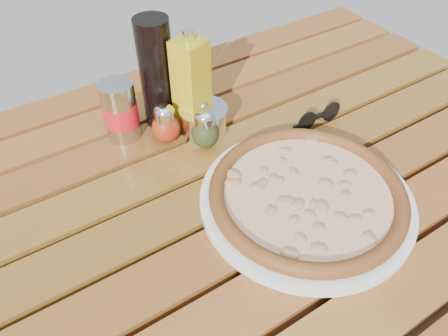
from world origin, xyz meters
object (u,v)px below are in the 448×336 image
plate (306,200)px  pepper_shaker (165,124)px  table (230,215)px  pizza (307,193)px  oregano_shaker (205,130)px  soda_can (120,111)px  olive_oil_cruet (191,86)px  sunglasses (318,117)px  dark_bottle (157,74)px  parmesan_tin (204,120)px

plate → pepper_shaker: 0.30m
table → pizza: pizza is taller
oregano_shaker → soda_can: 0.17m
olive_oil_cruet → sunglasses: olive_oil_cruet is taller
pizza → dark_bottle: 0.36m
parmesan_tin → sunglasses: (0.21, -0.10, -0.01)m
oregano_shaker → parmesan_tin: 0.04m
olive_oil_cruet → soda_can: bearing=159.1°
oregano_shaker → sunglasses: bearing=-15.6°
plate → parmesan_tin: bearing=100.6°
pepper_shaker → olive_oil_cruet: size_ratio=0.39×
oregano_shaker → table: bearing=-100.6°
pizza → olive_oil_cruet: 0.30m
pizza → oregano_shaker: 0.23m
pizza → oregano_shaker: bearing=106.4°
plate → table: bearing=131.2°
table → dark_bottle: (-0.01, 0.24, 0.19)m
table → parmesan_tin: size_ratio=12.50×
table → parmesan_tin: bearing=75.7°
table → pizza: 0.17m
plate → dark_bottle: dark_bottle is taller
soda_can → sunglasses: bearing=-26.8°
table → parmesan_tin: 0.19m
parmesan_tin → pizza: bearing=-79.4°
table → parmesan_tin: parmesan_tin is taller
plate → oregano_shaker: size_ratio=4.39×
pizza → sunglasses: 0.23m
soda_can → sunglasses: (0.35, -0.18, -0.04)m
olive_oil_cruet → sunglasses: size_ratio=1.91×
dark_bottle → parmesan_tin: size_ratio=1.96×
pepper_shaker → parmesan_tin: 0.08m
table → pepper_shaker: bearing=100.7°
dark_bottle → olive_oil_cruet: (0.04, -0.05, -0.01)m
pizza → dark_bottle: bearing=106.4°
parmesan_tin → sunglasses: 0.24m
plate → pepper_shaker: pepper_shaker is taller
pizza → soda_can: soda_can is taller
pizza → parmesan_tin: 0.26m
pizza → parmesan_tin: bearing=100.6°
pizza → parmesan_tin: (-0.05, 0.26, 0.01)m
soda_can → oregano_shaker: bearing=-43.3°
oregano_shaker → dark_bottle: dark_bottle is taller
sunglasses → pizza: bearing=-135.3°
olive_oil_cruet → pepper_shaker: bearing=-172.4°
pepper_shaker → oregano_shaker: same height
olive_oil_cruet → plate: bearing=-78.9°
sunglasses → table: bearing=-166.2°
table → olive_oil_cruet: olive_oil_cruet is taller
pizza → sunglasses: bearing=43.5°
olive_oil_cruet → parmesan_tin: (0.01, -0.03, -0.07)m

